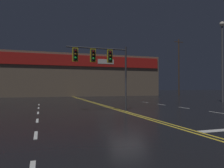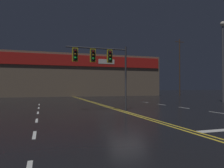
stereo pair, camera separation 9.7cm
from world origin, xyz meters
The scene contains 6 objects.
ground_plane centered at (0.00, 0.00, 0.00)m, with size 200.00×200.00×0.00m, color black.
road_markings centered at (1.24, -1.45, 0.00)m, with size 17.25×60.00×0.01m.
traffic_signal_median centered at (-1.45, 1.79, 3.78)m, with size 4.60×0.36×4.85m.
streetlight_far_median centered at (14.32, 6.18, 5.98)m, with size 0.56×0.56×9.35m.
building_backdrop centered at (0.00, 31.58, 4.06)m, with size 35.71×10.23×8.09m.
utility_pole_row centered at (0.01, 27.18, 6.37)m, with size 48.59×0.26×12.35m.
Camera 1 is at (-5.65, -13.76, 1.73)m, focal length 35.00 mm.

